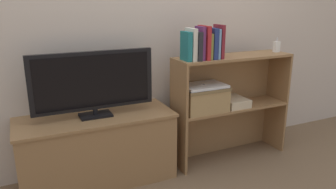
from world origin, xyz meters
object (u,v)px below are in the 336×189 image
(book_ivory, at_px, (191,44))
(book_plum, at_px, (200,43))
(tv, at_px, (93,82))
(magazine_stack, at_px, (233,102))
(book_skyblue, at_px, (215,44))
(baby_monitor, at_px, (277,47))
(tv_stand, at_px, (98,149))
(book_olive, at_px, (207,46))
(book_charcoal, at_px, (196,46))
(book_navy, at_px, (212,43))
(storage_basket_left, at_px, (203,98))
(book_crimson, at_px, (204,43))
(laptop, at_px, (204,86))
(book_maroon, at_px, (219,41))
(book_teal, at_px, (186,46))

(book_ivory, bearing_deg, book_plum, -0.00)
(tv, relative_size, magazine_stack, 3.56)
(book_plum, bearing_deg, book_skyblue, 0.00)
(tv, relative_size, baby_monitor, 6.94)
(tv_stand, bearing_deg, book_olive, -7.11)
(book_charcoal, xyz_separation_m, book_navy, (0.14, 0.00, 0.01))
(baby_monitor, bearing_deg, magazine_stack, -178.63)
(book_navy, relative_size, storage_basket_left, 0.64)
(book_skyblue, distance_m, magazine_stack, 0.54)
(tv, relative_size, book_navy, 3.69)
(book_crimson, bearing_deg, book_skyblue, 0.00)
(book_charcoal, xyz_separation_m, laptop, (0.09, 0.02, -0.31))
(tv, relative_size, book_ivory, 3.63)
(book_plum, bearing_deg, book_ivory, 180.00)
(book_plum, relative_size, magazine_stack, 1.02)
(book_maroon, distance_m, magazine_stack, 0.54)
(book_ivory, relative_size, book_charcoal, 1.12)
(book_skyblue, height_order, book_maroon, book_maroon)
(tv_stand, xyz_separation_m, magazine_stack, (1.11, -0.08, 0.23))
(book_charcoal, distance_m, laptop, 0.33)
(tv_stand, bearing_deg, book_navy, -6.82)
(book_olive, relative_size, book_maroon, 0.77)
(book_teal, relative_size, book_crimson, 0.85)
(book_olive, distance_m, storage_basket_left, 0.40)
(book_crimson, distance_m, baby_monitor, 0.73)
(tv_stand, xyz_separation_m, tv, (0.00, -0.00, 0.50))
(book_plum, relative_size, laptop, 0.72)
(storage_basket_left, height_order, magazine_stack, storage_basket_left)
(tv, distance_m, book_ivory, 0.74)
(book_ivory, height_order, storage_basket_left, book_ivory)
(tv, xyz_separation_m, laptop, (0.82, -0.08, -0.10))
(tv, height_order, book_charcoal, book_charcoal)
(book_charcoal, bearing_deg, laptop, 12.28)
(book_teal, distance_m, book_plum, 0.11)
(book_maroon, height_order, laptop, book_maroon)
(tv, distance_m, book_maroon, 0.97)
(book_navy, bearing_deg, book_maroon, 0.00)
(book_navy, relative_size, laptop, 0.68)
(storage_basket_left, bearing_deg, book_navy, -22.56)
(tv_stand, xyz_separation_m, book_skyblue, (0.90, -0.10, 0.72))
(book_crimson, bearing_deg, book_teal, 180.00)
(book_crimson, xyz_separation_m, book_olive, (0.03, 0.00, -0.03))
(book_skyblue, bearing_deg, magazine_stack, 6.57)
(book_ivory, xyz_separation_m, laptop, (0.13, 0.02, -0.33))
(book_maroon, bearing_deg, book_ivory, 180.00)
(book_maroon, xyz_separation_m, magazine_stack, (0.18, 0.02, -0.50))
(tv_stand, distance_m, book_plum, 1.07)
(book_maroon, xyz_separation_m, laptop, (-0.11, 0.02, -0.33))
(book_ivory, xyz_separation_m, book_olive, (0.14, 0.00, -0.02))
(storage_basket_left, bearing_deg, book_maroon, -10.10)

